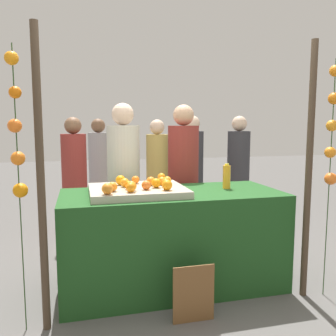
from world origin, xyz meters
name	(u,v)px	position (x,y,z in m)	size (l,w,h in m)	color
ground_plane	(172,285)	(0.00, 0.00, 0.00)	(24.00, 24.00, 0.00)	#565451
stall_counter	(172,239)	(0.00, 0.00, 0.44)	(1.97, 0.85, 0.87)	#1E4C1E
orange_tray	(137,191)	(-0.32, -0.01, 0.90)	(0.82, 0.67, 0.06)	#B2AD99
orange_0	(167,180)	(-0.02, 0.08, 0.97)	(0.07, 0.07, 0.07)	orange
orange_1	(129,185)	(-0.40, -0.10, 0.97)	(0.07, 0.07, 0.07)	orange
orange_2	(107,189)	(-0.59, -0.28, 0.98)	(0.09, 0.09, 0.09)	orange
orange_3	(112,187)	(-0.54, -0.17, 0.97)	(0.08, 0.08, 0.08)	orange
orange_4	(146,185)	(-0.26, -0.15, 0.97)	(0.08, 0.08, 0.08)	orange
orange_5	(162,181)	(-0.08, 0.05, 0.97)	(0.07, 0.07, 0.07)	orange
orange_6	(161,177)	(-0.03, 0.27, 0.97)	(0.08, 0.08, 0.08)	orange
orange_7	(167,185)	(-0.10, -0.22, 0.98)	(0.09, 0.09, 0.09)	orange
orange_8	(166,183)	(-0.07, -0.07, 0.97)	(0.08, 0.08, 0.08)	orange
orange_9	(151,181)	(-0.19, 0.04, 0.97)	(0.08, 0.08, 0.08)	orange
orange_10	(132,186)	(-0.39, -0.17, 0.98)	(0.08, 0.08, 0.08)	orange
orange_11	(121,180)	(-0.45, 0.14, 0.98)	(0.09, 0.09, 0.09)	orange
orange_12	(156,183)	(-0.16, -0.08, 0.98)	(0.08, 0.08, 0.08)	orange
orange_13	(135,180)	(-0.30, 0.17, 0.97)	(0.07, 0.07, 0.07)	orange
orange_14	(131,187)	(-0.41, -0.24, 0.97)	(0.08, 0.08, 0.08)	orange
orange_15	(125,183)	(-0.42, 0.02, 0.97)	(0.08, 0.08, 0.08)	orange
juice_bottle	(227,177)	(0.55, 0.05, 0.99)	(0.07, 0.07, 0.24)	#FAA225
chalkboard_sign	(194,294)	(0.00, -0.63, 0.21)	(0.32, 0.03, 0.45)	brown
vendor_left	(124,190)	(-0.35, 0.67, 0.79)	(0.34, 0.34, 1.70)	beige
vendor_right	(183,186)	(0.32, 0.72, 0.79)	(0.34, 0.34, 1.70)	maroon
crowd_person_0	(99,174)	(-0.52, 2.45, 0.73)	(0.31, 0.31, 1.57)	#99999E
crowd_person_1	(192,176)	(0.74, 1.72, 0.75)	(0.32, 0.32, 1.60)	#333338
crowd_person_2	(238,175)	(1.43, 1.65, 0.75)	(0.32, 0.32, 1.60)	#333338
crowd_person_3	(75,183)	(-0.87, 1.60, 0.73)	(0.32, 0.32, 1.57)	maroon
crowd_person_4	(157,178)	(0.27, 1.85, 0.72)	(0.31, 0.31, 1.55)	tan
canopy_post_left	(41,182)	(-1.06, -0.46, 1.08)	(0.06, 0.06, 2.16)	#473828
canopy_post_right	(309,172)	(1.06, -0.46, 1.08)	(0.06, 0.06, 2.16)	#473828
garland_strand_left	(16,135)	(-1.21, -0.45, 1.41)	(0.11, 0.10, 2.01)	#2D4C23
garland_strand_right	(332,129)	(1.24, -0.51, 1.44)	(0.11, 0.11, 2.01)	#2D4C23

